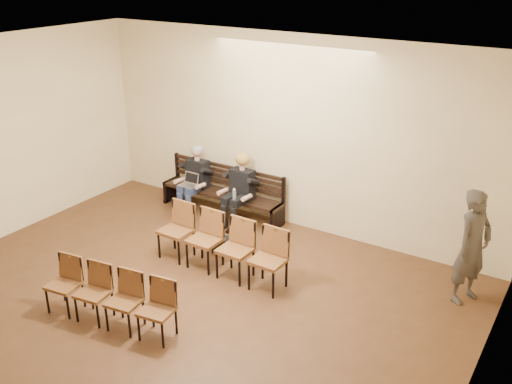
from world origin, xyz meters
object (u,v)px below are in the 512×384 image
seated_man (195,180)px  passerby (474,239)px  bench (222,203)px  chair_row_front (219,245)px  seated_woman (239,191)px  laptop (187,186)px  bag (223,244)px  chair_row_back (108,298)px  water_bottle (234,201)px

seated_man → passerby: bearing=-4.3°
bench → chair_row_front: bearing=-55.2°
bench → seated_woman: 0.65m
seated_man → passerby: size_ratio=0.63×
laptop → passerby: (5.31, -0.17, 0.42)m
seated_woman → bag: 1.29m
seated_woman → laptop: seated_woman is taller
passerby → chair_row_back: bearing=153.6°
seated_man → passerby: passerby is taller
chair_row_back → bench: bearing=93.7°
chair_row_front → chair_row_back: chair_row_front is taller
seated_man → bag: 1.91m
chair_row_back → seated_woman: bearing=86.3°
laptop → passerby: 5.33m
chair_row_back → laptop: bearing=103.4°
bag → chair_row_back: 2.51m
water_bottle → passerby: size_ratio=0.11×
passerby → chair_row_front: (-3.50, -1.29, -0.52)m
seated_man → water_bottle: bearing=-14.7°
bag → passerby: (3.86, 0.72, 0.87)m
bench → laptop: size_ratio=8.04×
seated_man → bag: size_ratio=3.71×
seated_man → bench: bearing=12.4°
seated_man → water_bottle: seated_man is taller
seated_woman → chair_row_front: size_ratio=0.55×
seated_man → chair_row_back: size_ratio=0.64×
seated_man → water_bottle: (1.14, -0.30, -0.07)m
water_bottle → passerby: (4.17, -0.10, 0.43)m
seated_man → seated_woman: size_ratio=1.01×
laptop → water_bottle: (1.14, -0.07, -0.01)m
chair_row_back → passerby: bearing=30.7°
bag → chair_row_front: (0.36, -0.57, 0.35)m
water_bottle → chair_row_back: bearing=-86.5°
water_bottle → bag: size_ratio=0.64×
laptop → chair_row_front: bearing=-31.6°
passerby → chair_row_back: (-3.97, -3.22, -0.59)m
water_bottle → seated_man: bearing=165.3°
bag → passerby: size_ratio=0.17×
bag → bench: bearing=126.1°
laptop → seated_man: bearing=96.7°
seated_man → passerby: (5.31, -0.40, 0.36)m
seated_woman → water_bottle: seated_woman is taller
chair_row_front → chair_row_back: bearing=-102.9°
bench → seated_woman: size_ratio=2.08×
chair_row_back → water_bottle: bearing=85.2°
seated_man → laptop: bearing=-90.6°
seated_man → chair_row_front: (1.81, -1.69, -0.16)m
seated_man → seated_woman: bearing=0.0°
laptop → bag: laptop is taller
seated_woman → seated_man: bearing=180.0°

